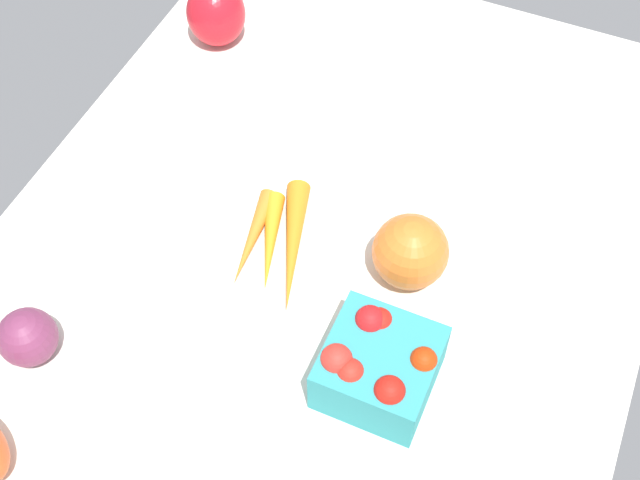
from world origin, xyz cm
name	(u,v)px	position (x,y,z in cm)	size (l,w,h in cm)	color
tablecloth	(320,255)	(0.00, 0.00, 1.00)	(104.00, 76.00, 2.00)	silver
berry_basket	(378,366)	(-13.50, -12.46, 5.87)	(11.37, 11.37, 8.15)	teal
heirloom_tomato_orange	(410,252)	(1.03, -10.69, 6.39)	(8.78, 8.78, 8.78)	orange
bell_pepper_red	(216,13)	(28.25, 28.32, 6.78)	(8.32, 8.32, 9.56)	red
red_onion_center	(28,337)	(-25.04, 23.17, 5.24)	(6.47, 6.47, 6.47)	#742F51
carrot_bunch	(277,243)	(-1.99, 4.66, 3.35)	(17.78, 11.55, 2.96)	orange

